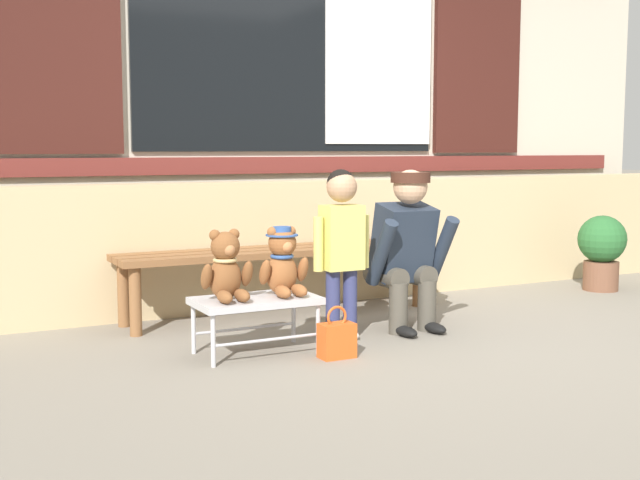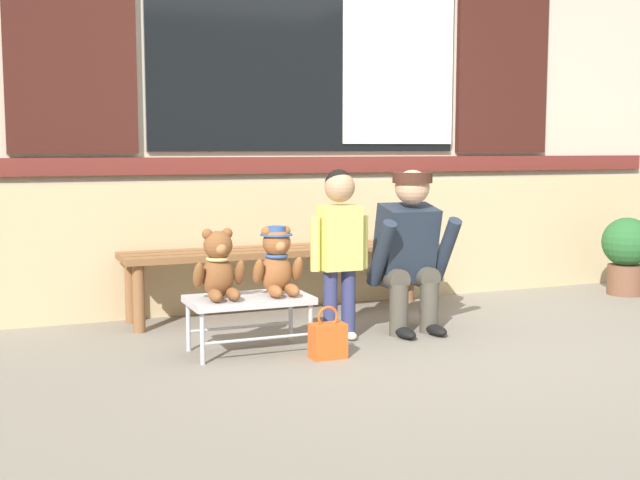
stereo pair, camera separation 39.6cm
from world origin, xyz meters
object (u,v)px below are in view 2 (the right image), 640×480
object	(u,v)px
teddy_bear_plain	(219,267)
potted_plant	(627,251)
child_standing	(339,235)
handbag_on_ground	(328,340)
adult_crouching	(409,250)
small_display_bench	(249,303)
wooden_bench_long	(287,258)
teddy_bear_with_hat	(277,262)

from	to	relation	value
teddy_bear_plain	potted_plant	size ratio (longest dim) A/B	0.64
child_standing	handbag_on_ground	size ratio (longest dim) A/B	3.52
adult_crouching	potted_plant	world-z (taller)	adult_crouching
handbag_on_ground	potted_plant	distance (m)	2.88
small_display_bench	adult_crouching	xyz separation A→B (m)	(1.03, 0.13, 0.21)
wooden_bench_long	potted_plant	size ratio (longest dim) A/B	3.68
small_display_bench	teddy_bear_with_hat	bearing A→B (deg)	0.77
wooden_bench_long	potted_plant	bearing A→B (deg)	-5.49
wooden_bench_long	adult_crouching	bearing A→B (deg)	-54.14
small_display_bench	potted_plant	distance (m)	3.14
child_standing	teddy_bear_plain	bearing A→B (deg)	-174.03
teddy_bear_plain	adult_crouching	size ratio (longest dim) A/B	0.38
child_standing	potted_plant	size ratio (longest dim) A/B	1.68
teddy_bear_with_hat	handbag_on_ground	world-z (taller)	teddy_bear_with_hat
adult_crouching	wooden_bench_long	bearing A→B (deg)	125.86
teddy_bear_with_hat	handbag_on_ground	distance (m)	0.50
wooden_bench_long	teddy_bear_with_hat	xyz separation A→B (m)	(-0.36, -0.83, 0.10)
potted_plant	adult_crouching	bearing A→B (deg)	-167.51
handbag_on_ground	potted_plant	xyz separation A→B (m)	(2.74, 0.86, 0.23)
teddy_bear_plain	potted_plant	distance (m)	3.30
teddy_bear_with_hat	small_display_bench	bearing A→B (deg)	-179.23
wooden_bench_long	child_standing	size ratio (longest dim) A/B	2.19
potted_plant	child_standing	bearing A→B (deg)	-168.54
wooden_bench_long	teddy_bear_with_hat	size ratio (longest dim) A/B	5.78
child_standing	potted_plant	distance (m)	2.59
small_display_bench	child_standing	bearing A→B (deg)	7.82
small_display_bench	adult_crouching	distance (m)	1.06
teddy_bear_with_hat	potted_plant	size ratio (longest dim) A/B	0.64
handbag_on_ground	wooden_bench_long	bearing A→B (deg)	80.73
adult_crouching	small_display_bench	bearing A→B (deg)	-172.62
wooden_bench_long	teddy_bear_with_hat	bearing A→B (deg)	-113.22
teddy_bear_with_hat	child_standing	size ratio (longest dim) A/B	0.38
teddy_bear_with_hat	adult_crouching	size ratio (longest dim) A/B	0.38
teddy_bear_plain	handbag_on_ground	distance (m)	0.67
wooden_bench_long	teddy_bear_plain	world-z (taller)	teddy_bear_plain
potted_plant	teddy_bear_with_hat	bearing A→B (deg)	-168.65
wooden_bench_long	adult_crouching	size ratio (longest dim) A/B	2.21
wooden_bench_long	small_display_bench	size ratio (longest dim) A/B	3.28
small_display_bench	child_standing	size ratio (longest dim) A/B	0.67
handbag_on_ground	potted_plant	bearing A→B (deg)	17.33
teddy_bear_plain	teddy_bear_with_hat	world-z (taller)	same
wooden_bench_long	potted_plant	distance (m)	2.58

